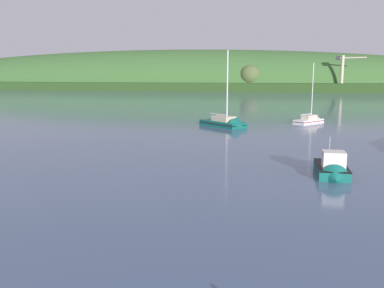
% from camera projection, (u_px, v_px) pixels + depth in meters
% --- Properties ---
extents(far_shoreline_hill, '(478.84, 80.37, 42.88)m').
position_uv_depth(far_shoreline_hill, '(174.00, 88.00, 230.94)').
color(far_shoreline_hill, '#27431B').
rests_on(far_shoreline_hill, ground).
extents(dockside_crane, '(12.65, 4.61, 16.34)m').
position_uv_depth(dockside_crane, '(343.00, 75.00, 185.65)').
color(dockside_crane, '#4C4C51').
rests_on(dockside_crane, ground).
extents(sailboat_midwater_white, '(8.77, 7.96, 12.95)m').
position_uv_depth(sailboat_midwater_white, '(227.00, 125.00, 63.33)').
color(sailboat_midwater_white, '#0F564C').
rests_on(sailboat_midwater_white, ground).
extents(sailboat_far_left, '(5.46, 6.45, 10.81)m').
position_uv_depth(sailboat_far_left, '(311.00, 122.00, 68.30)').
color(sailboat_far_left, white).
rests_on(sailboat_far_left, ground).
extents(fishing_boat_moored, '(2.59, 5.69, 3.59)m').
position_uv_depth(fishing_boat_moored, '(332.00, 170.00, 32.64)').
color(fishing_boat_moored, '#0F564C').
rests_on(fishing_boat_moored, ground).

